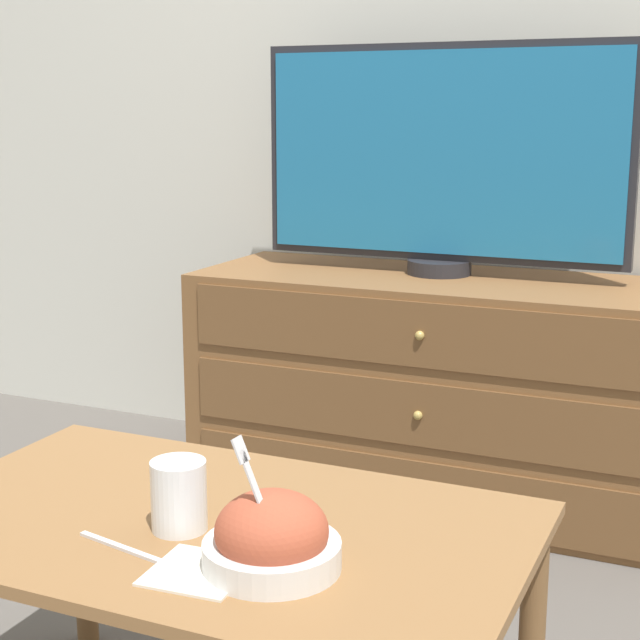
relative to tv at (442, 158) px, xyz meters
The scene contains 9 objects.
ground_plane 0.99m from the tv, 59.89° to the left, with size 12.00×12.00×0.00m, color #56514C.
wall_back 0.45m from the tv, 62.42° to the left, with size 12.00×0.05×2.60m.
dresser 0.64m from the tv, 49.84° to the right, with size 1.41×0.53×0.63m.
tv is the anchor object (origin of this frame).
coffee_table 1.48m from the tv, 87.64° to the right, with size 0.99×0.60×0.45m.
takeout_bowl 1.56m from the tv, 81.63° to the right, with size 0.20×0.20×0.19m.
drink_cup 1.49m from the tv, 88.78° to the right, with size 0.09×0.09×0.11m.
napkin 1.62m from the tv, 85.22° to the right, with size 0.14×0.14×0.00m.
knife 1.59m from the tv, 90.43° to the right, with size 0.17×0.04×0.01m.
Camera 1 is at (0.66, -2.84, 1.08)m, focal length 55.00 mm.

